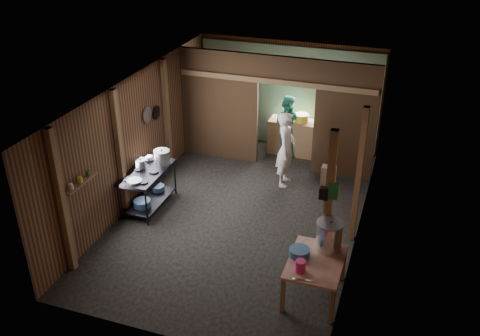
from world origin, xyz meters
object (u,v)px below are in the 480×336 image
at_px(stove_pot_large, 162,158).
at_px(pink_bucket, 300,266).
at_px(prep_table, 315,278).
at_px(gas_range, 148,189).
at_px(cook, 286,149).
at_px(stock_pot, 329,236).
at_px(yellow_tub, 301,118).

distance_m(stove_pot_large, pink_bucket, 4.04).
relative_size(prep_table, pink_bucket, 5.99).
relative_size(prep_table, stove_pot_large, 3.48).
height_order(gas_range, cook, cook).
bearing_deg(stock_pot, yellow_tub, 108.30).
distance_m(prep_table, stove_pot_large, 4.07).
height_order(stock_pot, pink_bucket, stock_pot).
xyz_separation_m(prep_table, stove_pot_large, (-3.54, 1.91, 0.62)).
bearing_deg(prep_table, gas_range, 157.49).
distance_m(prep_table, yellow_tub, 5.12).
xyz_separation_m(stove_pot_large, pink_bucket, (3.37, -2.23, -0.19)).
height_order(stock_pot, cook, cook).
relative_size(prep_table, cook, 0.69).
bearing_deg(pink_bucket, stock_pot, 67.47).
relative_size(stove_pot_large, yellow_tub, 0.96).
relative_size(gas_range, stock_pot, 2.72).
bearing_deg(pink_bucket, prep_table, 61.96).
bearing_deg(gas_range, prep_table, -22.51).
relative_size(stock_pot, pink_bucket, 2.66).
height_order(prep_table, yellow_tub, yellow_tub).
distance_m(gas_range, stove_pot_large, 0.68).
height_order(pink_bucket, cook, cook).
xyz_separation_m(prep_table, yellow_tub, (-1.37, 4.89, 0.61)).
xyz_separation_m(gas_range, yellow_tub, (2.34, 3.35, 0.54)).
xyz_separation_m(gas_range, prep_table, (3.71, -1.54, -0.07)).
distance_m(pink_bucket, yellow_tub, 5.36).
bearing_deg(gas_range, yellow_tub, 55.13).
xyz_separation_m(prep_table, cook, (-1.34, 3.34, 0.49)).
height_order(stove_pot_large, stock_pot, stock_pot).
height_order(stove_pot_large, yellow_tub, stove_pot_large).
bearing_deg(gas_range, stock_pot, -16.85).
bearing_deg(gas_range, cook, 37.35).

